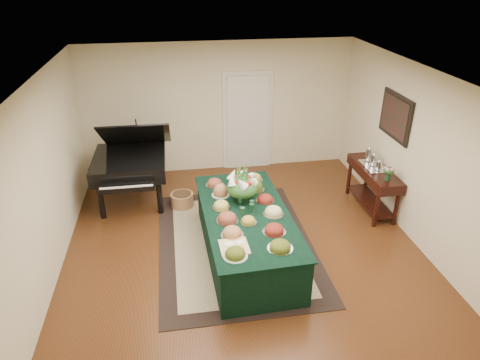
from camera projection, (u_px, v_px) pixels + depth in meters
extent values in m
plane|color=#32180B|center=(243.00, 247.00, 6.80)|extent=(6.00, 6.00, 0.00)
cube|color=black|center=(235.00, 243.00, 6.89)|extent=(2.42, 3.39, 0.01)
cube|color=beige|center=(235.00, 243.00, 6.89)|extent=(1.94, 2.90, 0.01)
cube|color=silver|center=(248.00, 121.00, 9.03)|extent=(1.05, 0.04, 2.10)
cube|color=silver|center=(248.00, 123.00, 9.03)|extent=(0.90, 0.06, 2.00)
cube|color=black|center=(246.00, 234.00, 6.47)|extent=(1.27, 2.62, 0.74)
cube|color=black|center=(246.00, 213.00, 6.30)|extent=(1.33, 2.69, 0.02)
cylinder|color=silver|center=(265.00, 201.00, 6.61)|extent=(0.30, 0.30, 0.01)
ellipsoid|color=maroon|center=(265.00, 198.00, 6.59)|extent=(0.24, 0.24, 0.07)
cylinder|color=silver|center=(221.00, 195.00, 6.77)|extent=(0.28, 0.28, 0.01)
ellipsoid|color=#B57648|center=(221.00, 191.00, 6.73)|extent=(0.23, 0.23, 0.14)
cylinder|color=silver|center=(221.00, 207.00, 6.42)|extent=(0.28, 0.28, 0.01)
ellipsoid|color=#DDBC4F|center=(221.00, 205.00, 6.40)|extent=(0.23, 0.23, 0.08)
cylinder|color=silver|center=(274.00, 232.00, 5.85)|extent=(0.32, 0.32, 0.01)
ellipsoid|color=maroon|center=(274.00, 229.00, 5.83)|extent=(0.26, 0.26, 0.08)
cylinder|color=silver|center=(215.00, 185.00, 7.07)|extent=(0.30, 0.30, 0.01)
ellipsoid|color=brown|center=(215.00, 182.00, 7.05)|extent=(0.24, 0.24, 0.08)
cylinder|color=silver|center=(248.00, 222.00, 6.05)|extent=(0.24, 0.24, 0.01)
ellipsoid|color=#B29934|center=(248.00, 220.00, 6.04)|extent=(0.20, 0.20, 0.07)
cylinder|color=silver|center=(235.00, 256.00, 5.36)|extent=(0.32, 0.32, 0.01)
ellipsoid|color=#4F5E18|center=(235.00, 253.00, 5.34)|extent=(0.26, 0.26, 0.09)
cylinder|color=silver|center=(280.00, 248.00, 5.51)|extent=(0.34, 0.34, 0.01)
ellipsoid|color=#4F5E18|center=(280.00, 245.00, 5.49)|extent=(0.28, 0.28, 0.08)
cylinder|color=silver|center=(255.00, 190.00, 6.92)|extent=(0.32, 0.32, 0.01)
ellipsoid|color=#4F5E18|center=(255.00, 186.00, 6.89)|extent=(0.26, 0.26, 0.12)
cylinder|color=silver|center=(254.00, 180.00, 7.24)|extent=(0.29, 0.29, 0.01)
ellipsoid|color=#B29934|center=(254.00, 177.00, 7.21)|extent=(0.24, 0.24, 0.08)
cylinder|color=silver|center=(227.00, 220.00, 6.10)|extent=(0.33, 0.33, 0.01)
ellipsoid|color=brown|center=(227.00, 217.00, 6.08)|extent=(0.27, 0.27, 0.09)
cylinder|color=silver|center=(232.00, 235.00, 5.78)|extent=(0.31, 0.31, 0.01)
ellipsoid|color=#B57648|center=(232.00, 232.00, 5.75)|extent=(0.26, 0.26, 0.09)
cylinder|color=silver|center=(273.00, 214.00, 6.25)|extent=(0.31, 0.31, 0.01)
ellipsoid|color=#E0DF8C|center=(274.00, 211.00, 6.23)|extent=(0.26, 0.26, 0.09)
cube|color=tan|center=(234.00, 247.00, 5.53)|extent=(0.39, 0.39, 0.02)
ellipsoid|color=white|center=(229.00, 243.00, 5.53)|extent=(0.14, 0.14, 0.08)
ellipsoid|color=white|center=(239.00, 241.00, 5.58)|extent=(0.12, 0.12, 0.07)
cube|color=orange|center=(239.00, 248.00, 5.45)|extent=(0.11, 0.10, 0.05)
cylinder|color=#14341D|center=(242.00, 195.00, 6.57)|extent=(0.19, 0.19, 0.19)
ellipsoid|color=#295823|center=(242.00, 187.00, 6.51)|extent=(0.49, 0.49, 0.32)
cylinder|color=black|center=(101.00, 202.00, 7.44)|extent=(0.10, 0.10, 0.64)
cylinder|color=black|center=(160.00, 197.00, 7.58)|extent=(0.10, 0.10, 0.64)
cylinder|color=black|center=(135.00, 171.00, 8.52)|extent=(0.10, 0.10, 0.64)
cube|color=black|center=(130.00, 163.00, 7.79)|extent=(1.29, 1.38, 0.27)
cube|color=black|center=(127.00, 187.00, 7.14)|extent=(0.92, 0.23, 0.10)
cube|color=black|center=(136.00, 135.00, 7.72)|extent=(1.24, 1.00, 0.71)
cylinder|color=#96643C|center=(182.00, 200.00, 7.88)|extent=(0.41, 0.41, 0.26)
cylinder|color=black|center=(376.00, 210.00, 7.20)|extent=(0.07, 0.07, 0.63)
cylinder|color=black|center=(396.00, 209.00, 7.25)|extent=(0.07, 0.07, 0.63)
cylinder|color=black|center=(349.00, 179.00, 8.24)|extent=(0.07, 0.07, 0.63)
cylinder|color=black|center=(367.00, 177.00, 8.29)|extent=(0.07, 0.07, 0.63)
cube|color=black|center=(374.00, 173.00, 7.56)|extent=(0.45, 1.40, 0.18)
cube|color=black|center=(370.00, 201.00, 7.82)|extent=(0.38, 1.23, 0.03)
cube|color=silver|center=(373.00, 166.00, 7.57)|extent=(0.34, 0.58, 0.02)
cylinder|color=#14341D|center=(388.00, 176.00, 7.08)|extent=(0.09, 0.09, 0.13)
ellipsoid|color=pink|center=(389.00, 170.00, 7.02)|extent=(0.20, 0.20, 0.13)
cube|color=black|center=(396.00, 116.00, 7.12)|extent=(0.04, 0.95, 0.75)
cube|color=#45121B|center=(394.00, 117.00, 7.12)|extent=(0.01, 0.82, 0.62)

